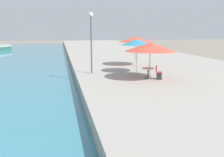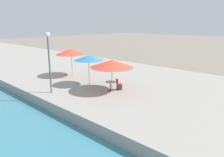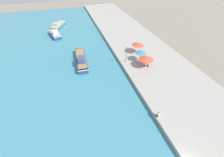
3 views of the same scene
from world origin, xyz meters
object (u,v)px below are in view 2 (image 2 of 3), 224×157
object	(u,v)px
cafe_umbrella_white	(89,58)
cafe_umbrella_striped	(71,52)
cafe_chair_left	(119,86)
lamppost	(49,52)
cafe_umbrella_pink	(112,64)
cafe_table	(110,84)

from	to	relation	value
cafe_umbrella_white	cafe_umbrella_striped	bearing A→B (deg)	74.69
cafe_umbrella_striped	cafe_umbrella_white	bearing A→B (deg)	-105.31
cafe_umbrella_white	cafe_chair_left	distance (m)	3.55
cafe_umbrella_striped	lamppost	xyz separation A→B (m)	(-4.49, -3.39, 0.66)
cafe_umbrella_pink	cafe_umbrella_white	bearing A→B (deg)	92.05
cafe_umbrella_white	cafe_umbrella_striped	distance (m)	4.00
cafe_umbrella_pink	cafe_umbrella_white	size ratio (longest dim) A/B	1.30
cafe_umbrella_pink	cafe_umbrella_white	world-z (taller)	cafe_umbrella_white
cafe_chair_left	lamppost	world-z (taller)	lamppost
cafe_table	lamppost	world-z (taller)	lamppost
cafe_umbrella_striped	lamppost	bearing A→B (deg)	-142.91
cafe_table	lamppost	distance (m)	5.23
cafe_umbrella_pink	lamppost	size ratio (longest dim) A/B	0.74
cafe_umbrella_white	cafe_table	size ratio (longest dim) A/B	3.22
cafe_umbrella_striped	cafe_chair_left	size ratio (longest dim) A/B	3.38
cafe_umbrella_white	cafe_chair_left	bearing A→B (deg)	-76.60
cafe_umbrella_pink	cafe_chair_left	xyz separation A→B (m)	(0.58, -0.22, -1.85)
cafe_umbrella_striped	cafe_table	xyz separation A→B (m)	(-1.03, -6.38, -1.90)
cafe_umbrella_white	cafe_table	xyz separation A→B (m)	(0.02, -2.52, -1.82)
cafe_umbrella_white	cafe_umbrella_striped	size ratio (longest dim) A/B	0.84
cafe_chair_left	lamppost	size ratio (longest dim) A/B	0.20
cafe_umbrella_white	lamppost	size ratio (longest dim) A/B	0.56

